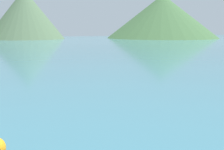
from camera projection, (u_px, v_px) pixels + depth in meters
hill_east at (25, 14)px, 88.60m from camera, size 24.36×24.36×15.46m
hill_far_east at (162, 16)px, 97.83m from camera, size 38.56×38.56×14.88m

